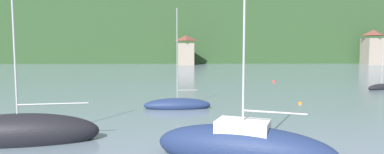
{
  "coord_description": "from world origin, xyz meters",
  "views": [
    {
      "loc": [
        -0.72,
        13.63,
        5.02
      ],
      "look_at": [
        0.0,
        42.02,
        2.47
      ],
      "focal_mm": 31.62,
      "sensor_mm": 36.0,
      "label": 1
    }
  ],
  "objects_px": {
    "sailboat_far_9": "(381,87)",
    "sailboat_mid_3": "(177,105)",
    "mooring_buoy_mid": "(274,82)",
    "sailboat_near_1": "(243,148)",
    "sailboat_near_0": "(18,133)",
    "shore_building_west": "(186,51)",
    "mooring_buoy_near": "(300,104)",
    "shore_building_westcentral": "(373,48)"
  },
  "relations": [
    {
      "from": "shore_building_west",
      "to": "shore_building_westcentral",
      "type": "xyz_separation_m",
      "value": [
        52.44,
        0.29,
        0.78
      ]
    },
    {
      "from": "sailboat_near_0",
      "to": "sailboat_mid_3",
      "type": "xyz_separation_m",
      "value": [
        8.16,
        9.69,
        -0.21
      ]
    },
    {
      "from": "sailboat_near_0",
      "to": "mooring_buoy_mid",
      "type": "height_order",
      "value": "sailboat_near_0"
    },
    {
      "from": "sailboat_near_0",
      "to": "sailboat_mid_3",
      "type": "bearing_deg",
      "value": -138.7
    },
    {
      "from": "sailboat_far_9",
      "to": "mooring_buoy_near",
      "type": "xyz_separation_m",
      "value": [
        -13.14,
        -9.95,
        -0.21
      ]
    },
    {
      "from": "mooring_buoy_near",
      "to": "mooring_buoy_mid",
      "type": "distance_m",
      "value": 18.56
    },
    {
      "from": "sailboat_near_1",
      "to": "mooring_buoy_mid",
      "type": "relative_size",
      "value": 23.77
    },
    {
      "from": "sailboat_far_9",
      "to": "shore_building_westcentral",
      "type": "bearing_deg",
      "value": -144.59
    },
    {
      "from": "sailboat_mid_3",
      "to": "sailboat_far_9",
      "type": "distance_m",
      "value": 26.72
    },
    {
      "from": "shore_building_west",
      "to": "mooring_buoy_near",
      "type": "height_order",
      "value": "shore_building_west"
    },
    {
      "from": "mooring_buoy_near",
      "to": "mooring_buoy_mid",
      "type": "height_order",
      "value": "mooring_buoy_mid"
    },
    {
      "from": "sailboat_near_1",
      "to": "sailboat_mid_3",
      "type": "bearing_deg",
      "value": -54.17
    },
    {
      "from": "sailboat_mid_3",
      "to": "mooring_buoy_near",
      "type": "distance_m",
      "value": 10.98
    },
    {
      "from": "sailboat_far_9",
      "to": "mooring_buoy_mid",
      "type": "height_order",
      "value": "sailboat_far_9"
    },
    {
      "from": "sailboat_mid_3",
      "to": "mooring_buoy_near",
      "type": "height_order",
      "value": "sailboat_mid_3"
    },
    {
      "from": "sailboat_near_0",
      "to": "mooring_buoy_mid",
      "type": "xyz_separation_m",
      "value": [
        21.58,
        29.98,
        -0.49
      ]
    },
    {
      "from": "shore_building_west",
      "to": "shore_building_westcentral",
      "type": "bearing_deg",
      "value": 0.31
    },
    {
      "from": "shore_building_westcentral",
      "to": "sailboat_mid_3",
      "type": "height_order",
      "value": "shore_building_westcentral"
    },
    {
      "from": "sailboat_far_9",
      "to": "sailboat_mid_3",
      "type": "bearing_deg",
      "value": 0.36
    },
    {
      "from": "shore_building_westcentral",
      "to": "sailboat_far_9",
      "type": "bearing_deg",
      "value": -118.59
    },
    {
      "from": "shore_building_westcentral",
      "to": "sailboat_near_1",
      "type": "xyz_separation_m",
      "value": [
        -50.55,
        -79.14,
        -4.18
      ]
    },
    {
      "from": "shore_building_west",
      "to": "sailboat_near_1",
      "type": "distance_m",
      "value": 78.95
    },
    {
      "from": "sailboat_near_1",
      "to": "sailboat_mid_3",
      "type": "relative_size",
      "value": 1.34
    },
    {
      "from": "shore_building_westcentral",
      "to": "sailboat_near_0",
      "type": "height_order",
      "value": "shore_building_westcentral"
    },
    {
      "from": "shore_building_west",
      "to": "sailboat_near_0",
      "type": "bearing_deg",
      "value": -97.06
    },
    {
      "from": "shore_building_west",
      "to": "sailboat_far_9",
      "type": "relative_size",
      "value": 1.38
    },
    {
      "from": "shore_building_west",
      "to": "sailboat_near_0",
      "type": "xyz_separation_m",
      "value": [
        -9.39,
        -75.8,
        -3.47
      ]
    },
    {
      "from": "sailboat_mid_3",
      "to": "mooring_buoy_near",
      "type": "relative_size",
      "value": 22.82
    },
    {
      "from": "sailboat_near_1",
      "to": "sailboat_near_0",
      "type": "bearing_deg",
      "value": 6.94
    },
    {
      "from": "sailboat_near_0",
      "to": "mooring_buoy_mid",
      "type": "bearing_deg",
      "value": -134.34
    },
    {
      "from": "shore_building_westcentral",
      "to": "mooring_buoy_near",
      "type": "xyz_separation_m",
      "value": [
        -42.87,
        -64.49,
        -4.74
      ]
    },
    {
      "from": "shore_building_west",
      "to": "mooring_buoy_near",
      "type": "xyz_separation_m",
      "value": [
        9.58,
        -64.2,
        -3.96
      ]
    },
    {
      "from": "shore_building_west",
      "to": "shore_building_westcentral",
      "type": "height_order",
      "value": "shore_building_westcentral"
    },
    {
      "from": "sailboat_far_9",
      "to": "mooring_buoy_mid",
      "type": "distance_m",
      "value": 13.49
    },
    {
      "from": "shore_building_west",
      "to": "sailboat_near_0",
      "type": "distance_m",
      "value": 76.46
    },
    {
      "from": "sailboat_mid_3",
      "to": "sailboat_far_9",
      "type": "xyz_separation_m",
      "value": [
        23.95,
        11.86,
        -0.06
      ]
    },
    {
      "from": "shore_building_west",
      "to": "sailboat_mid_3",
      "type": "height_order",
      "value": "shore_building_west"
    },
    {
      "from": "shore_building_west",
      "to": "sailboat_near_1",
      "type": "height_order",
      "value": "sailboat_near_1"
    },
    {
      "from": "sailboat_near_1",
      "to": "shore_building_westcentral",
      "type": "bearing_deg",
      "value": -100.52
    },
    {
      "from": "sailboat_far_9",
      "to": "mooring_buoy_near",
      "type": "relative_size",
      "value": 15.99
    },
    {
      "from": "shore_building_west",
      "to": "mooring_buoy_near",
      "type": "distance_m",
      "value": 65.03
    },
    {
      "from": "sailboat_mid_3",
      "to": "sailboat_far_9",
      "type": "bearing_deg",
      "value": -156.48
    }
  ]
}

